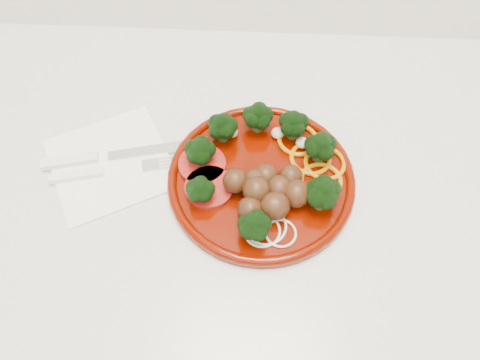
{
  "coord_description": "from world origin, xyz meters",
  "views": [
    {
      "loc": [
        0.16,
        1.31,
        1.48
      ],
      "look_at": [
        0.14,
        1.66,
        0.92
      ],
      "focal_mm": 35.0,
      "sensor_mm": 36.0,
      "label": 1
    }
  ],
  "objects_px": {
    "plate": "(263,174)",
    "fork": "(92,173)",
    "napkin": "(111,163)",
    "knife": "(94,158)"
  },
  "relations": [
    {
      "from": "napkin",
      "to": "knife",
      "type": "bearing_deg",
      "value": 170.97
    },
    {
      "from": "knife",
      "to": "fork",
      "type": "xyz_separation_m",
      "value": [
        0.0,
        -0.03,
        -0.0
      ]
    },
    {
      "from": "napkin",
      "to": "knife",
      "type": "relative_size",
      "value": 0.81
    },
    {
      "from": "fork",
      "to": "napkin",
      "type": "bearing_deg",
      "value": 33.31
    },
    {
      "from": "napkin",
      "to": "fork",
      "type": "distance_m",
      "value": 0.03
    },
    {
      "from": "plate",
      "to": "fork",
      "type": "distance_m",
      "value": 0.25
    },
    {
      "from": "napkin",
      "to": "fork",
      "type": "height_order",
      "value": "fork"
    },
    {
      "from": "plate",
      "to": "fork",
      "type": "bearing_deg",
      "value": -179.41
    },
    {
      "from": "plate",
      "to": "knife",
      "type": "relative_size",
      "value": 1.31
    },
    {
      "from": "plate",
      "to": "napkin",
      "type": "height_order",
      "value": "plate"
    }
  ]
}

